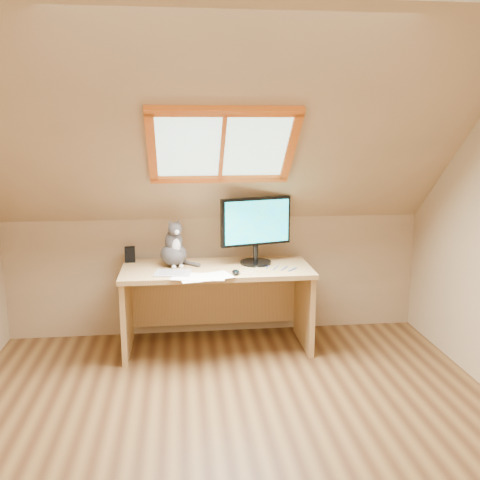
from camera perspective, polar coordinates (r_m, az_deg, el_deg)
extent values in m
plane|color=brown|center=(3.21, -0.09, -21.10)|extent=(3.50, 3.50, 0.00)
cube|color=tan|center=(1.12, 10.50, -17.87)|extent=(3.50, 0.02, 2.40)
cube|color=tan|center=(4.61, -2.53, -3.80)|extent=(3.50, 0.02, 1.00)
cube|color=tan|center=(3.66, -1.83, 11.16)|extent=(3.50, 1.56, 1.41)
cube|color=#B2E0CC|center=(3.74, -1.93, 10.10)|extent=(0.90, 0.53, 0.48)
cube|color=#C34812|center=(3.74, -1.93, 10.10)|extent=(1.02, 0.64, 0.59)
cube|color=tan|center=(4.21, -2.51, -3.13)|extent=(1.48, 0.65, 0.04)
cube|color=tan|center=(4.32, -11.98, -7.67)|extent=(0.04, 0.58, 0.64)
cube|color=tan|center=(4.41, 6.83, -7.07)|extent=(0.04, 0.58, 0.64)
cube|color=tan|center=(4.59, -2.73, -6.25)|extent=(1.38, 0.03, 0.45)
cylinder|color=black|center=(4.29, 1.68, -2.41)|extent=(0.25, 0.25, 0.02)
cylinder|color=black|center=(4.27, 1.69, -1.39)|extent=(0.04, 0.04, 0.13)
cube|color=black|center=(4.22, 1.71, 2.01)|extent=(0.57, 0.20, 0.38)
cube|color=#007CCC|center=(4.20, 1.87, 1.94)|extent=(0.52, 0.15, 0.34)
ellipsoid|color=#433D3B|center=(4.26, -7.10, -1.53)|extent=(0.27, 0.30, 0.18)
ellipsoid|color=#433D3B|center=(4.22, -7.08, -0.19)|extent=(0.17, 0.17, 0.19)
ellipsoid|color=silver|center=(4.17, -6.83, -0.62)|extent=(0.08, 0.06, 0.11)
ellipsoid|color=#433D3B|center=(4.16, -6.94, 1.17)|extent=(0.13, 0.12, 0.10)
sphere|color=silver|center=(4.12, -6.75, 0.83)|extent=(0.04, 0.04, 0.04)
cone|color=#433D3B|center=(4.16, -7.48, 1.86)|extent=(0.06, 0.06, 0.06)
cone|color=#433D3B|center=(4.18, -6.59, 1.93)|extent=(0.06, 0.06, 0.06)
cube|color=black|center=(4.44, -11.66, -1.52)|extent=(0.09, 0.09, 0.12)
cube|color=#B2B2B7|center=(4.03, -7.18, -3.53)|extent=(0.29, 0.22, 0.01)
ellipsoid|color=black|center=(3.99, -0.47, -3.44)|extent=(0.07, 0.11, 0.03)
cube|color=white|center=(3.95, -4.05, -3.88)|extent=(0.33, 0.27, 0.00)
cube|color=white|center=(3.95, -4.05, -3.86)|extent=(0.32, 0.24, 0.00)
cube|color=white|center=(3.95, -4.05, -3.84)|extent=(0.35, 0.30, 0.00)
cube|color=white|center=(3.94, -4.05, -3.82)|extent=(0.34, 0.28, 0.00)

